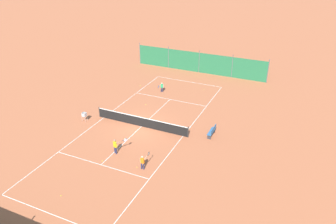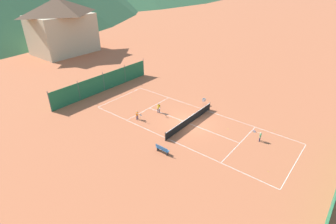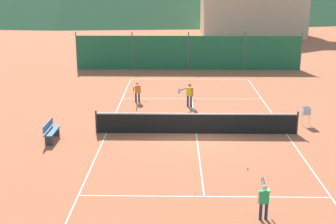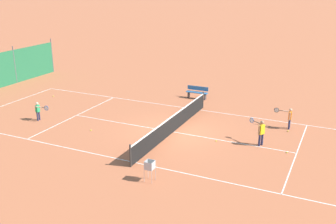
{
  "view_description": "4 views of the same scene",
  "coord_description": "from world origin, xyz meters",
  "px_view_note": "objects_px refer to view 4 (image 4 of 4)",
  "views": [
    {
      "loc": [
        -12.93,
        22.63,
        14.89
      ],
      "look_at": [
        -1.84,
        -1.82,
        1.02
      ],
      "focal_mm": 35.0,
      "sensor_mm": 36.0,
      "label": 1
    },
    {
      "loc": [
        -22.37,
        -14.6,
        15.99
      ],
      "look_at": [
        -1.49,
        2.08,
        1.49
      ],
      "focal_mm": 28.0,
      "sensor_mm": 36.0,
      "label": 2
    },
    {
      "loc": [
        -0.93,
        -20.22,
        6.81
      ],
      "look_at": [
        -1.3,
        0.61,
        0.84
      ],
      "focal_mm": 50.0,
      "sensor_mm": 36.0,
      "label": 3
    },
    {
      "loc": [
        17.91,
        8.04,
        7.85
      ],
      "look_at": [
        0.07,
        -0.29,
        1.11
      ],
      "focal_mm": 42.0,
      "sensor_mm": 36.0,
      "label": 4
    }
  ],
  "objects_px": {
    "player_far_baseline": "(261,131)",
    "player_near_baseline": "(38,110)",
    "tennis_ball_far_corner": "(53,96)",
    "ball_hopper": "(150,166)",
    "player_near_service": "(289,117)",
    "courtside_bench": "(197,92)",
    "tennis_ball_alley_left": "(287,152)",
    "tennis_ball_service_box": "(288,131)",
    "tennis_ball_near_corner": "(216,141)",
    "tennis_ball_mid_court": "(91,130)",
    "tennis_net": "(173,123)"
  },
  "relations": [
    {
      "from": "tennis_ball_near_corner",
      "to": "tennis_ball_mid_court",
      "type": "bearing_deg",
      "value": -77.58
    },
    {
      "from": "courtside_bench",
      "to": "ball_hopper",
      "type": "bearing_deg",
      "value": 11.71
    },
    {
      "from": "player_near_service",
      "to": "tennis_ball_service_box",
      "type": "relative_size",
      "value": 17.72
    },
    {
      "from": "player_near_service",
      "to": "tennis_ball_alley_left",
      "type": "height_order",
      "value": "player_near_service"
    },
    {
      "from": "tennis_ball_mid_court",
      "to": "ball_hopper",
      "type": "relative_size",
      "value": 0.07
    },
    {
      "from": "ball_hopper",
      "to": "courtside_bench",
      "type": "relative_size",
      "value": 0.59
    },
    {
      "from": "tennis_ball_near_corner",
      "to": "tennis_net",
      "type": "bearing_deg",
      "value": -96.32
    },
    {
      "from": "player_near_baseline",
      "to": "tennis_ball_mid_court",
      "type": "xyz_separation_m",
      "value": [
        0.09,
        3.67,
        -0.61
      ]
    },
    {
      "from": "tennis_ball_far_corner",
      "to": "ball_hopper",
      "type": "xyz_separation_m",
      "value": [
        7.81,
        11.67,
        0.62
      ]
    },
    {
      "from": "tennis_ball_near_corner",
      "to": "tennis_ball_service_box",
      "type": "height_order",
      "value": "same"
    },
    {
      "from": "player_near_service",
      "to": "tennis_ball_service_box",
      "type": "distance_m",
      "value": 0.82
    },
    {
      "from": "player_far_baseline",
      "to": "ball_hopper",
      "type": "bearing_deg",
      "value": -30.63
    },
    {
      "from": "tennis_ball_near_corner",
      "to": "ball_hopper",
      "type": "distance_m",
      "value": 5.19
    },
    {
      "from": "tennis_ball_alley_left",
      "to": "courtside_bench",
      "type": "relative_size",
      "value": 0.04
    },
    {
      "from": "player_near_baseline",
      "to": "tennis_ball_alley_left",
      "type": "distance_m",
      "value": 13.87
    },
    {
      "from": "tennis_ball_far_corner",
      "to": "tennis_ball_mid_court",
      "type": "relative_size",
      "value": 1.0
    },
    {
      "from": "tennis_ball_near_corner",
      "to": "courtside_bench",
      "type": "relative_size",
      "value": 0.04
    },
    {
      "from": "tennis_net",
      "to": "ball_hopper",
      "type": "bearing_deg",
      "value": 14.18
    },
    {
      "from": "player_near_service",
      "to": "tennis_ball_near_corner",
      "type": "distance_m",
      "value": 4.59
    },
    {
      "from": "tennis_net",
      "to": "tennis_ball_far_corner",
      "type": "bearing_deg",
      "value": -103.67
    },
    {
      "from": "tennis_ball_near_corner",
      "to": "player_near_baseline",
      "type": "bearing_deg",
      "value": -82.43
    },
    {
      "from": "tennis_net",
      "to": "tennis_ball_far_corner",
      "type": "relative_size",
      "value": 139.09
    },
    {
      "from": "tennis_ball_near_corner",
      "to": "courtside_bench",
      "type": "distance_m",
      "value": 7.54
    },
    {
      "from": "player_near_baseline",
      "to": "player_far_baseline",
      "type": "relative_size",
      "value": 0.85
    },
    {
      "from": "tennis_net",
      "to": "tennis_ball_alley_left",
      "type": "bearing_deg",
      "value": 88.35
    },
    {
      "from": "tennis_ball_near_corner",
      "to": "courtside_bench",
      "type": "height_order",
      "value": "courtside_bench"
    },
    {
      "from": "player_near_service",
      "to": "tennis_ball_near_corner",
      "type": "relative_size",
      "value": 17.72
    },
    {
      "from": "tennis_ball_alley_left",
      "to": "courtside_bench",
      "type": "bearing_deg",
      "value": -132.75
    },
    {
      "from": "player_near_baseline",
      "to": "courtside_bench",
      "type": "bearing_deg",
      "value": 139.91
    },
    {
      "from": "player_far_baseline",
      "to": "tennis_ball_mid_court",
      "type": "bearing_deg",
      "value": -77.38
    },
    {
      "from": "ball_hopper",
      "to": "tennis_ball_alley_left",
      "type": "bearing_deg",
      "value": 137.86
    },
    {
      "from": "tennis_ball_service_box",
      "to": "ball_hopper",
      "type": "xyz_separation_m",
      "value": [
        7.95,
        -4.24,
        0.62
      ]
    },
    {
      "from": "tennis_ball_mid_court",
      "to": "tennis_ball_service_box",
      "type": "relative_size",
      "value": 1.0
    },
    {
      "from": "player_near_baseline",
      "to": "tennis_ball_service_box",
      "type": "relative_size",
      "value": 16.68
    },
    {
      "from": "player_near_service",
      "to": "courtside_bench",
      "type": "bearing_deg",
      "value": -116.02
    },
    {
      "from": "tennis_net",
      "to": "player_near_baseline",
      "type": "height_order",
      "value": "player_near_baseline"
    },
    {
      "from": "tennis_ball_far_corner",
      "to": "tennis_net",
      "type": "bearing_deg",
      "value": 76.33
    },
    {
      "from": "tennis_ball_far_corner",
      "to": "courtside_bench",
      "type": "distance_m",
      "value": 10.02
    },
    {
      "from": "player_far_baseline",
      "to": "tennis_ball_far_corner",
      "type": "distance_m",
      "value": 15.12
    },
    {
      "from": "player_near_service",
      "to": "player_far_baseline",
      "type": "distance_m",
      "value": 3.05
    },
    {
      "from": "player_far_baseline",
      "to": "player_near_baseline",
      "type": "bearing_deg",
      "value": -81.45
    },
    {
      "from": "tennis_ball_far_corner",
      "to": "ball_hopper",
      "type": "height_order",
      "value": "ball_hopper"
    },
    {
      "from": "tennis_ball_alley_left",
      "to": "ball_hopper",
      "type": "bearing_deg",
      "value": -42.14
    },
    {
      "from": "tennis_ball_near_corner",
      "to": "ball_hopper",
      "type": "xyz_separation_m",
      "value": [
        5.02,
        -1.16,
        0.62
      ]
    },
    {
      "from": "player_near_baseline",
      "to": "player_far_baseline",
      "type": "xyz_separation_m",
      "value": [
        -1.86,
        12.4,
        0.11
      ]
    },
    {
      "from": "tennis_ball_service_box",
      "to": "tennis_ball_alley_left",
      "type": "bearing_deg",
      "value": 7.96
    },
    {
      "from": "tennis_net",
      "to": "tennis_ball_service_box",
      "type": "bearing_deg",
      "value": 115.39
    },
    {
      "from": "tennis_ball_far_corner",
      "to": "tennis_ball_alley_left",
      "type": "bearing_deg",
      "value": 80.65
    },
    {
      "from": "tennis_ball_far_corner",
      "to": "courtside_bench",
      "type": "relative_size",
      "value": 0.04
    },
    {
      "from": "tennis_ball_mid_court",
      "to": "tennis_ball_service_box",
      "type": "xyz_separation_m",
      "value": [
        -4.39,
        9.71,
        0.0
      ]
    }
  ]
}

